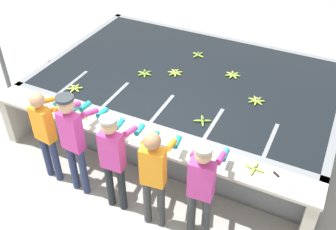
# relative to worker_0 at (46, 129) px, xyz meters

# --- Properties ---
(ground_plane) EXTENTS (80.00, 80.00, 0.00)m
(ground_plane) POSITION_rel_worker_0_xyz_m (1.29, 0.28, -0.96)
(ground_plane) COLOR #A3A099
(ground_plane) RESTS_ON ground
(wash_tank) EXTENTS (5.23, 3.36, 0.93)m
(wash_tank) POSITION_rel_worker_0_xyz_m (1.29, 2.39, -0.50)
(wash_tank) COLOR gray
(wash_tank) RESTS_ON ground
(work_ledge) EXTENTS (5.23, 0.45, 0.93)m
(work_ledge) POSITION_rel_worker_0_xyz_m (1.29, 0.50, -0.28)
(work_ledge) COLOR #B7B2A3
(work_ledge) RESTS_ON ground
(worker_0) EXTENTS (0.46, 0.73, 1.61)m
(worker_0) POSITION_rel_worker_0_xyz_m (0.00, 0.00, 0.00)
(worker_0) COLOR navy
(worker_0) RESTS_ON ground
(worker_1) EXTENTS (0.44, 0.74, 1.75)m
(worker_1) POSITION_rel_worker_0_xyz_m (0.55, -0.04, 0.11)
(worker_1) COLOR navy
(worker_1) RESTS_ON ground
(worker_2) EXTENTS (0.43, 0.72, 1.64)m
(worker_2) POSITION_rel_worker_0_xyz_m (1.22, -0.07, 0.04)
(worker_2) COLOR #1E2328
(worker_2) RESTS_ON ground
(worker_3) EXTENTS (0.46, 0.73, 1.65)m
(worker_3) POSITION_rel_worker_0_xyz_m (1.84, -0.10, 0.03)
(worker_3) COLOR #38383D
(worker_3) RESTS_ON ground
(worker_4) EXTENTS (0.44, 0.73, 1.62)m
(worker_4) POSITION_rel_worker_0_xyz_m (2.47, -0.01, 0.02)
(worker_4) COLOR #38383D
(worker_4) RESTS_ON ground
(banana_bunch_floating_0) EXTENTS (0.28, 0.28, 0.08)m
(banana_bunch_floating_0) POSITION_rel_worker_0_xyz_m (1.15, 3.07, -0.01)
(banana_bunch_floating_0) COLOR #93BC3D
(banana_bunch_floating_0) RESTS_ON wash_tank
(banana_bunch_floating_1) EXTENTS (0.28, 0.28, 0.08)m
(banana_bunch_floating_1) POSITION_rel_worker_0_xyz_m (1.98, 2.67, -0.01)
(banana_bunch_floating_1) COLOR #9EC642
(banana_bunch_floating_1) RESTS_ON wash_tank
(banana_bunch_floating_2) EXTENTS (0.27, 0.28, 0.08)m
(banana_bunch_floating_2) POSITION_rel_worker_0_xyz_m (-0.29, 1.08, -0.01)
(banana_bunch_floating_2) COLOR #9EC642
(banana_bunch_floating_2) RESTS_ON wash_tank
(banana_bunch_floating_3) EXTENTS (0.28, 0.28, 0.08)m
(banana_bunch_floating_3) POSITION_rel_worker_0_xyz_m (2.58, 2.08, -0.01)
(banana_bunch_floating_3) COLOR #93BC3D
(banana_bunch_floating_3) RESTS_ON wash_tank
(banana_bunch_floating_4) EXTENTS (0.28, 0.26, 0.08)m
(banana_bunch_floating_4) POSITION_rel_worker_0_xyz_m (0.54, 2.02, -0.01)
(banana_bunch_floating_4) COLOR #7FAD33
(banana_bunch_floating_4) RESTS_ON wash_tank
(banana_bunch_floating_5) EXTENTS (0.28, 0.27, 0.08)m
(banana_bunch_floating_5) POSITION_rel_worker_0_xyz_m (1.03, 2.28, -0.01)
(banana_bunch_floating_5) COLOR #9EC642
(banana_bunch_floating_5) RESTS_ON wash_tank
(banana_bunch_floating_6) EXTENTS (0.27, 0.27, 0.08)m
(banana_bunch_floating_6) POSITION_rel_worker_0_xyz_m (1.99, 1.20, -0.01)
(banana_bunch_floating_6) COLOR #75A333
(banana_bunch_floating_6) RESTS_ON wash_tank
(banana_bunch_ledge_0) EXTENTS (0.27, 0.27, 0.08)m
(banana_bunch_ledge_0) POSITION_rel_worker_0_xyz_m (0.29, 0.56, -0.01)
(banana_bunch_ledge_0) COLOR #93BC3D
(banana_bunch_ledge_0) RESTS_ON work_ledge
(banana_bunch_ledge_1) EXTENTS (0.28, 0.28, 0.08)m
(banana_bunch_ledge_1) POSITION_rel_worker_0_xyz_m (2.98, 0.56, -0.00)
(banana_bunch_ledge_1) COLOR #9EC642
(banana_bunch_ledge_1) RESTS_ON work_ledge
(knife_0) EXTENTS (0.30, 0.23, 0.02)m
(knife_0) POSITION_rel_worker_0_xyz_m (3.33, 0.55, -0.02)
(knife_0) COLOR silver
(knife_0) RESTS_ON work_ledge
(knife_1) EXTENTS (0.17, 0.33, 0.02)m
(knife_1) POSITION_rel_worker_0_xyz_m (-0.41, 0.43, -0.02)
(knife_1) COLOR silver
(knife_1) RESTS_ON work_ledge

